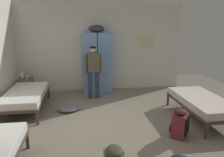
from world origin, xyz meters
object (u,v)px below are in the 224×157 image
Objects in this scene: locker_bank at (97,62)px; bed_left_rear at (26,95)px; lotion_bottle at (27,76)px; clothes_pile_grey at (68,108)px; shelf_unit at (26,85)px; water_bottle at (22,74)px; bed_right at (202,102)px; backpack_maroon at (179,124)px; person_traveler at (93,67)px.

locker_bank reaches higher than bed_left_rear.
lotion_bottle reaches higher than clothes_pile_grey.
clothes_pile_grey is (1.20, -1.30, -0.56)m from lotion_bottle.
water_bottle is (-0.08, 0.02, 0.33)m from shelf_unit.
bed_right is 3.45× the size of backpack_maroon.
lotion_bottle is at bearing 132.67° from clothes_pile_grey.
bed_right is at bearing -47.97° from locker_bank.
water_bottle is at bearing 165.96° from shelf_unit.
water_bottle reaches higher than backpack_maroon.
bed_right reaches higher than clothes_pile_grey.
bed_left_rear reaches higher than clothes_pile_grey.
shelf_unit reaches higher than bed_right.
water_bottle is at bearing -175.80° from locker_bank.
locker_bank is 15.80× the size of lotion_bottle.
shelf_unit is 0.34m from water_bottle.
water_bottle is (-2.20, -0.16, -0.29)m from locker_bank.
bed_right is at bearing -37.25° from person_traveler.
backpack_maroon is at bearing -67.86° from locker_bank.
lotion_bottle is (-2.05, -0.22, -0.34)m from locker_bank.
person_traveler is 11.49× the size of lotion_bottle.
water_bottle is 4.62m from backpack_maroon.
backpack_maroon is 1.08× the size of clothes_pile_grey.
clothes_pile_grey is at bearing -10.52° from bed_left_rear.
locker_bank is at bearing 132.03° from bed_right.
bed_left_rear is at bearing 165.13° from bed_right.
person_traveler is at bearing 51.62° from clothes_pile_grey.
clothes_pile_grey is at bearing 163.70° from bed_right.
bed_right is 3.16m from clothes_pile_grey.
backpack_maroon reaches higher than bed_left_rear.
shelf_unit is 0.30× the size of bed_left_rear.
shelf_unit is 4.53m from backpack_maroon.
bed_left_rear is (0.25, -1.15, 0.04)m from shelf_unit.
shelf_unit is at bearing 150.26° from lotion_bottle.
person_traveler is 6.32× the size of water_bottle.
shelf_unit is at bearing 102.26° from bed_left_rear.
locker_bank reaches higher than person_traveler.
clothes_pile_grey is (-2.14, 1.65, -0.19)m from backpack_maroon.
bed_left_rear is 1.15m from lotion_bottle.
shelf_unit reaches higher than bed_left_rear.
water_bottle is 1.82× the size of lotion_bottle.
locker_bank reaches higher than shelf_unit.
locker_bank is 2.22m from shelf_unit.
backpack_maroon is 2.71m from clothes_pile_grey.
water_bottle is 0.17m from lotion_bottle.
bed_right is at bearing -27.36° from lotion_bottle.
water_bottle reaches higher than bed_right.
shelf_unit is 2.39× the size of water_bottle.
person_traveler is at bearing 119.71° from backpack_maroon.
bed_left_rear is at bearing -144.55° from locker_bank.
bed_left_rear is (-4.04, 1.07, 0.00)m from bed_right.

